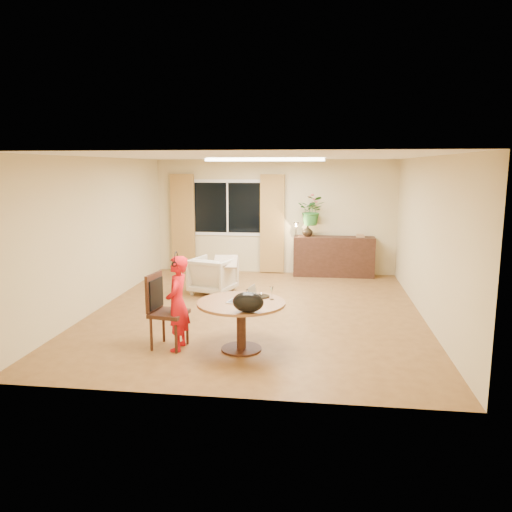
% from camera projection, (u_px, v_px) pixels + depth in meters
% --- Properties ---
extents(floor, '(6.50, 6.50, 0.00)m').
position_uv_depth(floor, '(257.00, 311.00, 8.53)').
color(floor, brown).
rests_on(floor, ground).
extents(ceiling, '(6.50, 6.50, 0.00)m').
position_uv_depth(ceiling, '(257.00, 157.00, 8.07)').
color(ceiling, white).
rests_on(ceiling, wall_back).
extents(wall_back, '(5.50, 0.00, 5.50)m').
position_uv_depth(wall_back, '(275.00, 217.00, 11.47)').
color(wall_back, '#CDBB85').
rests_on(wall_back, floor).
extents(wall_left, '(0.00, 6.50, 6.50)m').
position_uv_depth(wall_left, '(100.00, 233.00, 8.65)').
color(wall_left, '#CDBB85').
rests_on(wall_left, floor).
extents(wall_right, '(0.00, 6.50, 6.50)m').
position_uv_depth(wall_right, '(428.00, 239.00, 7.95)').
color(wall_right, '#CDBB85').
rests_on(wall_right, floor).
extents(window, '(1.70, 0.03, 1.30)m').
position_uv_depth(window, '(228.00, 208.00, 11.56)').
color(window, white).
rests_on(window, wall_back).
extents(curtain_left, '(0.55, 0.08, 2.25)m').
position_uv_depth(curtain_left, '(183.00, 223.00, 11.68)').
color(curtain_left, olive).
rests_on(curtain_left, wall_back).
extents(curtain_right, '(0.55, 0.08, 2.25)m').
position_uv_depth(curtain_right, '(272.00, 224.00, 11.41)').
color(curtain_right, olive).
rests_on(curtain_right, wall_back).
extents(ceiling_panel, '(2.20, 0.35, 0.05)m').
position_uv_depth(ceiling_panel, '(265.00, 160.00, 9.24)').
color(ceiling_panel, white).
rests_on(ceiling_panel, ceiling).
extents(dining_table, '(1.18, 1.18, 0.67)m').
position_uv_depth(dining_table, '(241.00, 312.00, 6.64)').
color(dining_table, brown).
rests_on(dining_table, floor).
extents(dining_chair, '(0.55, 0.52, 1.02)m').
position_uv_depth(dining_chair, '(169.00, 311.00, 6.74)').
color(dining_chair, black).
rests_on(dining_chair, floor).
extents(child, '(0.48, 0.33, 1.28)m').
position_uv_depth(child, '(177.00, 303.00, 6.66)').
color(child, red).
rests_on(child, floor).
extents(laptop, '(0.41, 0.32, 0.25)m').
position_uv_depth(laptop, '(241.00, 293.00, 6.56)').
color(laptop, '#B7B7BC').
rests_on(laptop, dining_table).
extents(tumbler, '(0.08, 0.08, 0.10)m').
position_uv_depth(tumbler, '(248.00, 294.00, 6.84)').
color(tumbler, white).
rests_on(tumbler, dining_table).
extents(wine_glass, '(0.07, 0.07, 0.18)m').
position_uv_depth(wine_glass, '(272.00, 293.00, 6.71)').
color(wine_glass, white).
rests_on(wine_glass, dining_table).
extents(pot_lid, '(0.27, 0.27, 0.04)m').
position_uv_depth(pot_lid, '(261.00, 296.00, 6.86)').
color(pot_lid, white).
rests_on(pot_lid, dining_table).
extents(handbag, '(0.44, 0.33, 0.26)m').
position_uv_depth(handbag, '(248.00, 302.00, 6.11)').
color(handbag, black).
rests_on(handbag, dining_table).
extents(armchair, '(0.95, 0.96, 0.71)m').
position_uv_depth(armchair, '(213.00, 275.00, 9.70)').
color(armchair, beige).
rests_on(armchair, floor).
extents(throw, '(0.51, 0.60, 0.03)m').
position_uv_depth(throw, '(226.00, 257.00, 9.55)').
color(throw, beige).
rests_on(throw, armchair).
extents(sideboard, '(1.79, 0.44, 0.90)m').
position_uv_depth(sideboard, '(334.00, 256.00, 11.21)').
color(sideboard, black).
rests_on(sideboard, floor).
extents(vase, '(0.27, 0.27, 0.25)m').
position_uv_depth(vase, '(307.00, 231.00, 11.19)').
color(vase, black).
rests_on(vase, sideboard).
extents(bouquet, '(0.68, 0.62, 0.66)m').
position_uv_depth(bouquet, '(312.00, 211.00, 11.10)').
color(bouquet, '#2C6024').
rests_on(bouquet, vase).
extents(book_stack, '(0.19, 0.15, 0.07)m').
position_uv_depth(book_stack, '(360.00, 236.00, 11.05)').
color(book_stack, '#99704E').
rests_on(book_stack, sideboard).
extents(desk_lamp, '(0.17, 0.17, 0.33)m').
position_uv_depth(desk_lamp, '(296.00, 229.00, 11.16)').
color(desk_lamp, black).
rests_on(desk_lamp, sideboard).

